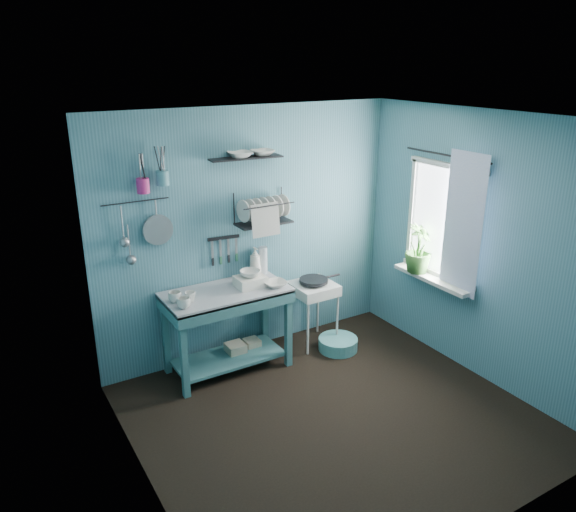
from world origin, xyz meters
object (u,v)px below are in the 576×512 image
mug_mid (190,297)px  storage_tin_small (252,348)px  work_counter (228,330)px  wash_tub (250,281)px  dish_rack (264,208)px  frying_pan (314,280)px  utensil_cup_teal (163,178)px  mug_right (175,297)px  water_bottle (263,260)px  storage_tin_large (236,354)px  mug_left (184,303)px  potted_plant (419,249)px  hotplate_stand (313,314)px  colander (158,230)px  soap_bottle (255,262)px  utensil_cup_magenta (143,186)px  floor_basin (338,344)px

mug_mid → storage_tin_small: size_ratio=0.50×
work_counter → wash_tub: 0.53m
wash_tub → dish_rack: bearing=37.0°
mug_mid → frying_pan: bearing=3.3°
utensil_cup_teal → storage_tin_small: bearing=-11.1°
frying_pan → storage_tin_small: size_ratio=1.50×
work_counter → mug_right: (-0.50, 0.00, 0.47)m
water_bottle → storage_tin_large: water_bottle is taller
mug_left → potted_plant: (2.38, -0.39, 0.19)m
dish_rack → storage_tin_large: size_ratio=2.50×
work_counter → storage_tin_small: 0.44m
hotplate_stand → colander: colander is taller
mug_mid → colander: 0.67m
mug_left → work_counter: bearing=18.4°
mug_left → utensil_cup_teal: size_ratio=0.95×
utensil_cup_teal → potted_plant: utensil_cup_teal is taller
wash_tub → soap_bottle: 0.30m
utensil_cup_magenta → storage_tin_small: (0.93, -0.15, -1.77)m
utensil_cup_teal → frying_pan: bearing=-8.1°
water_bottle → floor_basin: water_bottle is taller
soap_bottle → dish_rack: bearing=-12.8°
mug_right → colander: bearing=95.7°
hotplate_stand → mug_left: bearing=-176.6°
hotplate_stand → frying_pan: frying_pan is taller
work_counter → floor_basin: work_counter is taller
mug_left → frying_pan: size_ratio=0.41×
frying_pan → storage_tin_large: (-0.91, 0.03, -0.61)m
wash_tub → colander: (-0.78, 0.28, 0.57)m
work_counter → water_bottle: water_bottle is taller
mug_mid → water_bottle: bearing=17.3°
colander → potted_plant: 2.59m
water_bottle → mug_mid: bearing=-162.7°
utensil_cup_teal → utensil_cup_magenta: bearing=180.0°
work_counter → mug_right: 0.68m
utensil_cup_magenta → mug_right: bearing=-59.4°
storage_tin_small → utensil_cup_teal: bearing=168.9°
hotplate_stand → potted_plant: (0.90, -0.57, 0.74)m
mug_left → dish_rack: 1.23m
utensil_cup_teal → floor_basin: 2.50m
water_bottle → colander: colander is taller
utensil_cup_teal → colander: utensil_cup_teal is taller
utensil_cup_teal → potted_plant: 2.62m
work_counter → dish_rack: (0.51, 0.18, 1.11)m
dish_rack → floor_basin: size_ratio=1.34×
mug_right → dish_rack: bearing=10.0°
mug_right → utensil_cup_teal: size_ratio=0.95×
mug_right → utensil_cup_magenta: 1.02m
dish_rack → potted_plant: 1.63m
dish_rack → mug_right: bearing=-168.6°
colander → storage_tin_small: colander is taller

